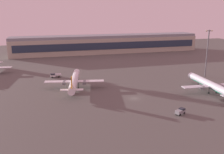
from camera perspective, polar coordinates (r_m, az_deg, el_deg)
name	(u,v)px	position (r m, az deg, el deg)	size (l,w,h in m)	color
ground_plane	(134,98)	(113.46, 5.01, -4.86)	(416.00, 416.00, 0.00)	#56544F
terminal_building	(108,44)	(237.57, -1.02, 7.51)	(173.32, 22.40, 16.40)	#B2AD99
airplane_taxiway_distant	(211,85)	(128.95, 21.51, -1.73)	(29.61, 38.02, 9.75)	silver
airplane_mid_apron	(74,81)	(128.56, -8.50, -0.87)	(29.86, 38.13, 9.85)	white
fuel_truck	(55,75)	(151.67, -12.72, 0.41)	(6.41, 2.69, 2.35)	white
cargo_loader	(180,111)	(99.40, 15.24, -7.52)	(4.58, 3.51, 2.25)	gray
apron_light_central	(207,51)	(156.99, 20.78, 5.63)	(4.80, 0.90, 27.61)	slate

